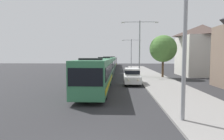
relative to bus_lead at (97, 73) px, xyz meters
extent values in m
cube|color=#33724C|center=(0.00, 0.02, 0.01)|extent=(2.50, 12.14, 2.70)
cube|color=black|center=(1.27, 0.02, 0.36)|extent=(0.04, 11.17, 1.00)
cube|color=black|center=(-1.27, 0.02, 0.36)|extent=(0.04, 11.17, 1.00)
cube|color=black|center=(0.00, -6.07, 0.31)|extent=(2.30, 0.04, 1.20)
cube|color=gold|center=(1.28, 0.02, -0.79)|extent=(0.03, 11.53, 0.36)
cube|color=black|center=(0.00, -3.62, 1.44)|extent=(1.75, 0.90, 0.16)
cylinder|color=black|center=(1.10, -3.74, -1.19)|extent=(0.28, 1.00, 1.00)
cylinder|color=black|center=(-1.10, -3.74, -1.19)|extent=(0.28, 1.00, 1.00)
cylinder|color=black|center=(1.10, 3.36, -1.19)|extent=(0.28, 1.00, 1.00)
cylinder|color=black|center=(-1.10, 3.36, -1.19)|extent=(0.28, 1.00, 1.00)
cube|color=#33724C|center=(0.00, 13.19, 0.01)|extent=(2.50, 12.33, 2.70)
cube|color=black|center=(1.27, 13.19, 0.36)|extent=(0.04, 11.35, 1.00)
cube|color=black|center=(-1.27, 13.19, 0.36)|extent=(0.04, 11.35, 1.00)
cube|color=black|center=(0.00, 7.01, 0.31)|extent=(2.30, 0.04, 1.20)
cube|color=black|center=(1.28, 13.19, -0.79)|extent=(0.03, 11.72, 0.36)
cube|color=black|center=(0.00, 9.49, 1.44)|extent=(1.75, 0.90, 0.16)
cylinder|color=black|center=(1.10, 9.37, -1.19)|extent=(0.28, 1.00, 1.00)
cylinder|color=black|center=(-1.10, 9.37, -1.19)|extent=(0.28, 1.00, 1.00)
cylinder|color=black|center=(1.10, 16.59, -1.19)|extent=(0.28, 1.00, 1.00)
cylinder|color=black|center=(-1.10, 16.59, -1.19)|extent=(0.28, 1.00, 1.00)
cube|color=#33724C|center=(0.00, 26.13, 0.01)|extent=(2.50, 10.68, 2.70)
cube|color=black|center=(1.27, 26.13, 0.36)|extent=(0.04, 9.83, 1.00)
cube|color=black|center=(-1.27, 26.13, 0.36)|extent=(0.04, 9.83, 1.00)
cube|color=black|center=(0.00, 20.77, 0.31)|extent=(2.30, 0.04, 1.20)
cube|color=black|center=(1.28, 26.13, -0.79)|extent=(0.03, 10.15, 0.36)
cube|color=black|center=(0.00, 22.92, 1.44)|extent=(1.75, 0.90, 0.16)
cylinder|color=black|center=(1.10, 22.82, -1.19)|extent=(0.28, 1.00, 1.00)
cylinder|color=black|center=(-1.10, 22.82, -1.19)|extent=(0.28, 1.00, 1.00)
cylinder|color=black|center=(1.10, 29.07, -1.19)|extent=(0.28, 1.00, 1.00)
cylinder|color=black|center=(-1.10, 29.07, -1.19)|extent=(0.28, 1.00, 1.00)
cube|color=silver|center=(0.00, 38.51, 0.01)|extent=(2.50, 10.93, 2.70)
cube|color=black|center=(1.27, 38.51, 0.36)|extent=(0.04, 10.06, 1.00)
cube|color=black|center=(-1.27, 38.51, 0.36)|extent=(0.04, 10.06, 1.00)
cube|color=black|center=(0.00, 33.02, 0.31)|extent=(2.30, 0.04, 1.20)
cube|color=gold|center=(1.28, 38.51, -0.79)|extent=(0.03, 10.39, 0.36)
cube|color=black|center=(0.00, 35.23, 1.44)|extent=(1.75, 0.90, 0.16)
cylinder|color=black|center=(1.10, 35.12, -1.19)|extent=(0.28, 1.00, 1.00)
cylinder|color=black|center=(-1.10, 35.12, -1.19)|extent=(0.28, 1.00, 1.00)
cylinder|color=black|center=(1.10, 41.52, -1.19)|extent=(0.28, 1.00, 1.00)
cylinder|color=black|center=(-1.10, 41.52, -1.19)|extent=(0.28, 1.00, 1.00)
cube|color=silver|center=(0.00, 50.78, 0.01)|extent=(2.50, 10.96, 2.70)
cube|color=black|center=(1.27, 50.78, 0.36)|extent=(0.04, 10.08, 1.00)
cube|color=black|center=(-1.27, 50.78, 0.36)|extent=(0.04, 10.08, 1.00)
cube|color=black|center=(0.00, 45.28, 0.31)|extent=(2.30, 0.04, 1.20)
cube|color=black|center=(1.28, 50.78, -0.79)|extent=(0.03, 10.41, 0.36)
cube|color=black|center=(0.00, 47.50, 1.44)|extent=(1.75, 0.90, 0.16)
cylinder|color=black|center=(1.10, 47.39, -1.19)|extent=(0.28, 1.00, 1.00)
cylinder|color=black|center=(-1.10, 47.39, -1.19)|extent=(0.28, 1.00, 1.00)
cylinder|color=black|center=(1.10, 53.80, -1.19)|extent=(0.28, 1.00, 1.00)
cylinder|color=black|center=(-1.10, 53.80, -1.19)|extent=(0.28, 1.00, 1.00)
cube|color=white|center=(3.70, 4.37, -0.99)|extent=(1.84, 4.63, 0.80)
cube|color=white|center=(3.70, 4.52, -0.19)|extent=(1.62, 2.69, 0.80)
cube|color=black|center=(3.70, 4.52, -0.19)|extent=(1.66, 2.78, 0.44)
sphere|color=#F9EFCC|center=(3.19, 2.03, -0.89)|extent=(0.18, 0.18, 0.18)
sphere|color=#F9EFCC|center=(4.20, 2.03, -0.89)|extent=(0.18, 0.18, 0.18)
cylinder|color=black|center=(2.88, 2.93, -1.34)|extent=(0.22, 0.70, 0.70)
cylinder|color=black|center=(4.52, 2.93, -1.34)|extent=(0.22, 0.70, 0.70)
cylinder|color=black|center=(2.88, 5.80, -1.34)|extent=(0.22, 0.70, 0.70)
cylinder|color=black|center=(4.52, 5.80, -1.34)|extent=(0.22, 0.70, 0.70)
cube|color=white|center=(-3.30, 58.13, -0.24)|extent=(2.30, 1.80, 2.20)
cube|color=#333338|center=(-3.30, 61.64, 0.11)|extent=(2.35, 5.22, 2.70)
cube|color=black|center=(-3.30, 57.21, 0.06)|extent=(2.07, 0.04, 0.90)
cylinder|color=black|center=(-4.33, 58.13, -1.24)|extent=(0.26, 0.90, 0.90)
cylinder|color=black|center=(-2.27, 58.13, -1.24)|extent=(0.26, 0.90, 0.90)
cylinder|color=black|center=(-4.33, 62.68, -1.24)|extent=(0.26, 0.90, 0.90)
cylinder|color=black|center=(-2.27, 62.68, -1.24)|extent=(0.26, 0.90, 0.90)
cylinder|color=gray|center=(5.40, -8.68, 2.92)|extent=(0.20, 0.20, 8.93)
cylinder|color=gray|center=(5.40, 12.16, 2.84)|extent=(0.20, 0.20, 8.76)
cylinder|color=gray|center=(4.09, 12.16, 7.02)|extent=(2.63, 0.10, 0.10)
cube|color=silver|center=(2.77, 12.16, 6.94)|extent=(0.56, 0.28, 0.16)
cylinder|color=gray|center=(6.71, 12.16, 7.02)|extent=(2.63, 0.10, 0.10)
cube|color=silver|center=(8.02, 12.16, 6.94)|extent=(0.56, 0.28, 0.16)
cylinder|color=gray|center=(5.40, 33.01, 2.29)|extent=(0.20, 0.20, 7.66)
cylinder|color=gray|center=(4.25, 33.01, 5.91)|extent=(2.29, 0.10, 0.10)
cube|color=silver|center=(3.10, 33.01, 5.83)|extent=(0.56, 0.28, 0.16)
cylinder|color=gray|center=(6.55, 33.01, 5.91)|extent=(2.29, 0.10, 0.10)
cube|color=silver|center=(7.69, 33.01, 5.83)|extent=(0.56, 0.28, 0.16)
cylinder|color=#4C3823|center=(8.85, 11.08, -0.19)|extent=(0.32, 0.32, 2.70)
sphere|color=#4C7A38|center=(8.85, 11.08, 2.79)|extent=(4.09, 4.09, 4.09)
cube|color=beige|center=(16.24, 14.82, 1.65)|extent=(6.96, 7.51, 6.68)
pyramid|color=#42332D|center=(16.24, 14.82, 5.99)|extent=(7.31, 7.89, 2.00)
camera|label=1|loc=(2.19, -18.19, 1.68)|focal=30.44mm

